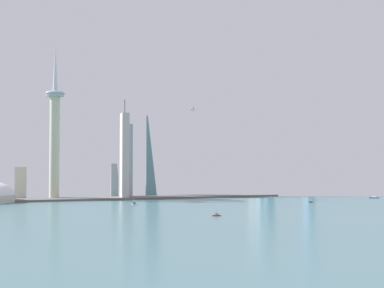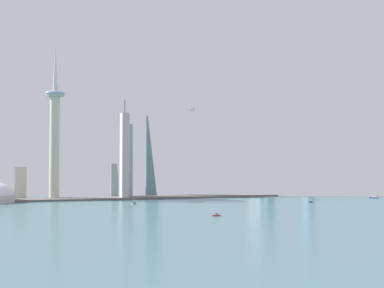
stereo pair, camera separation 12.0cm
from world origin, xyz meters
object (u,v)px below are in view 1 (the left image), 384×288
Objects in this scene: observation_tower at (55,130)px; boat_3 at (374,198)px; skyscraper_4 at (308,156)px; boat_0 at (311,201)px; skyscraper_6 at (114,180)px; skyscraper_3 at (255,163)px; skyscraper_7 at (260,160)px; boat_2 at (216,215)px; skyscraper_5 at (125,156)px; airplane at (192,110)px; skyscraper_1 at (151,156)px; boat_1 at (134,204)px; skyscraper_0 at (269,172)px; skyscraper_2 at (126,161)px; skyscraper_8 at (21,182)px.

observation_tower is 611.20m from boat_3.
skyscraper_4 reaches higher than boat_0.
skyscraper_6 is (118.43, 56.09, -95.41)m from observation_tower.
skyscraper_7 is at bearing -99.12° from skyscraper_3.
boat_2 is at bearing -23.45° from boat_0.
airplane is (126.95, -12.72, 88.76)m from skyscraper_5.
skyscraper_5 reaches higher than airplane.
skyscraper_5 is at bearing -135.18° from skyscraper_1.
skyscraper_1 reaches higher than skyscraper_3.
observation_tower is 162.10m from skyscraper_6.
skyscraper_4 is at bearing -177.59° from boat_0.
observation_tower is 18.16× the size of boat_3.
skyscraper_5 is at bearing -167.49° from skyscraper_7.
boat_0 is 300.16m from boat_1.
skyscraper_5 is at bearing -87.65° from boat_0.
observation_tower is at bearing -154.66° from skyscraper_6.
boat_2 is at bearing 21.51° from airplane.
skyscraper_5 is at bearing -85.99° from skyscraper_6.
airplane reaches higher than boat_3.
skyscraper_5 is at bearing -150.75° from boat_3.
skyscraper_0 reaches higher than boat_1.
skyscraper_2 is at bearing 74.64° from skyscraper_5.
skyscraper_2 is 8.74× the size of boat_0.
skyscraper_6 is 390.05m from boat_0.
skyscraper_0 reaches higher than skyscraper_8.
observation_tower reaches higher than boat_1.
skyscraper_4 is 16.69× the size of boat_1.
skyscraper_3 is at bearing 157.56° from airplane.
boat_1 is 0.90× the size of boat_2.
skyscraper_1 reaches higher than skyscraper_8.
skyscraper_3 is 12.88× the size of boat_1.
skyscraper_7 is (433.82, 40.50, -54.19)m from observation_tower.
skyscraper_6 is (-308.27, 70.31, -15.80)m from skyscraper_0.
observation_tower is 28.55× the size of boat_1.
boat_0 is at bearing -35.14° from skyscraper_2.
airplane reaches higher than boat_2.
skyscraper_1 is 256.73m from skyscraper_3.
boat_1 is at bearing -90.08° from skyscraper_6.
skyscraper_7 is (243.89, 3.49, -7.58)m from skyscraper_1.
skyscraper_2 reaches higher than skyscraper_8.
skyscraper_7 is at bearing 147.68° from airplane.
airplane reaches higher than skyscraper_6.
observation_tower reaches higher than boat_0.
skyscraper_3 is 2.17× the size of skyscraper_8.
skyscraper_8 reaches higher than boat_0.
skyscraper_0 is 10.17× the size of boat_1.
skyscraper_0 is 1.72× the size of skyscraper_8.
skyscraper_6 is 211.67m from boat_1.
skyscraper_1 reaches higher than boat_3.
boat_0 is 280.35m from boat_2.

